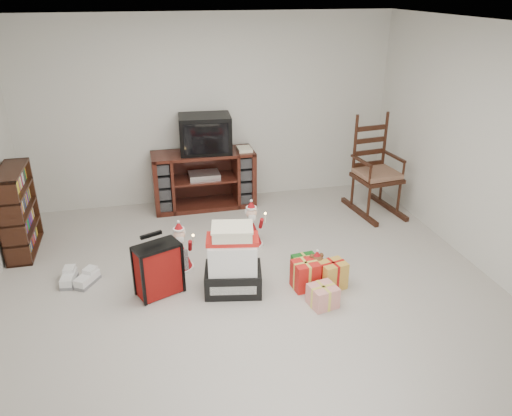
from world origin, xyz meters
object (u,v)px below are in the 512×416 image
at_px(rocking_chair, 374,178).
at_px(teddy_bear, 316,269).
at_px(sneaker_pair, 78,279).
at_px(crt_television, 205,134).
at_px(santa_figurine, 251,229).
at_px(mrs_claus_figurine, 180,251).
at_px(tv_stand, 204,180).
at_px(gift_cluster, 311,276).
at_px(red_suitcase, 158,270).
at_px(gift_pile, 233,264).
at_px(bookshelf, 18,213).

distance_m(rocking_chair, teddy_bear, 2.06).
xyz_separation_m(sneaker_pair, crt_television, (1.57, 1.66, 0.96)).
bearing_deg(santa_figurine, mrs_claus_figurine, -158.41).
xyz_separation_m(rocking_chair, mrs_claus_figurine, (-2.66, -0.97, -0.24)).
relative_size(tv_stand, gift_cluster, 1.68).
xyz_separation_m(red_suitcase, crt_television, (0.77, 2.03, 0.74)).
xyz_separation_m(tv_stand, crt_television, (0.04, 0.01, 0.63)).
xyz_separation_m(tv_stand, mrs_claus_figurine, (-0.48, -1.60, -0.17)).
relative_size(gift_cluster, crt_television, 1.16).
xyz_separation_m(gift_pile, mrs_claus_figurine, (-0.47, 0.52, -0.09)).
height_order(bookshelf, gift_cluster, bookshelf).
distance_m(santa_figurine, gift_cluster, 1.06).
bearing_deg(sneaker_pair, santa_figurine, 28.29).
bearing_deg(sneaker_pair, bookshelf, 143.69).
height_order(tv_stand, santa_figurine, tv_stand).
relative_size(gift_pile, sneaker_pair, 1.71).
relative_size(red_suitcase, crt_television, 0.91).
relative_size(red_suitcase, sneaker_pair, 1.56).
xyz_separation_m(tv_stand, sneaker_pair, (-1.53, -1.64, -0.33)).
distance_m(rocking_chair, red_suitcase, 3.23).
height_order(santa_figurine, mrs_claus_figurine, santa_figurine).
distance_m(bookshelf, teddy_bear, 3.35).
distance_m(tv_stand, gift_pile, 2.12).
xyz_separation_m(red_suitcase, gift_cluster, (1.49, -0.22, -0.15)).
height_order(tv_stand, gift_pile, tv_stand).
bearing_deg(gift_cluster, mrs_claus_figurine, 152.78).
relative_size(rocking_chair, mrs_claus_figurine, 2.37).
relative_size(gift_pile, santa_figurine, 1.21).
distance_m(tv_stand, sneaker_pair, 2.27).
bearing_deg(teddy_bear, red_suitcase, 175.12).
xyz_separation_m(tv_stand, teddy_bear, (0.85, -2.15, -0.25)).
bearing_deg(crt_television, red_suitcase, -106.45).
bearing_deg(mrs_claus_figurine, teddy_bear, -22.68).
distance_m(red_suitcase, teddy_bear, 1.58).
distance_m(gift_cluster, crt_television, 2.53).
xyz_separation_m(teddy_bear, mrs_claus_figurine, (-1.33, 0.55, 0.08)).
bearing_deg(sneaker_pair, rocking_chair, 32.31).
height_order(rocking_chair, teddy_bear, rocking_chair).
bearing_deg(sneaker_pair, gift_cluster, 2.48).
bearing_deg(crt_television, gift_pile, -87.10).
distance_m(teddy_bear, sneaker_pair, 2.44).
xyz_separation_m(sneaker_pair, gift_cluster, (2.30, -0.60, 0.07)).
bearing_deg(mrs_claus_figurine, red_suitcase, -120.45).
height_order(santa_figurine, sneaker_pair, santa_figurine).
height_order(gift_pile, mrs_claus_figurine, gift_pile).
distance_m(tv_stand, rocking_chair, 2.28).
distance_m(bookshelf, rocking_chair, 4.38).
bearing_deg(gift_pile, santa_figurine, 76.98).
relative_size(santa_figurine, gift_cluster, 0.71).
bearing_deg(crt_television, bookshelf, -156.54).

